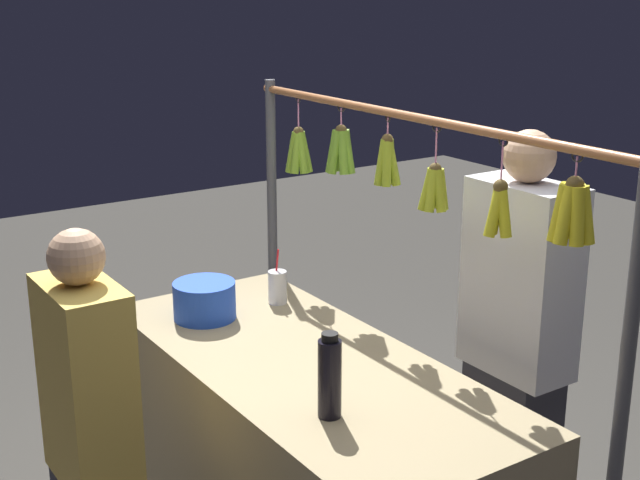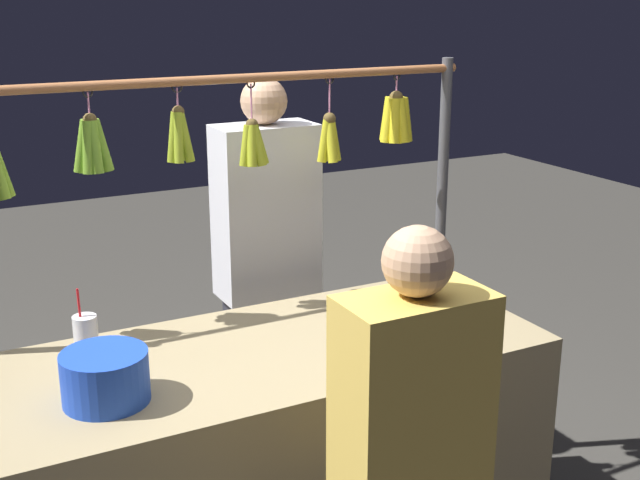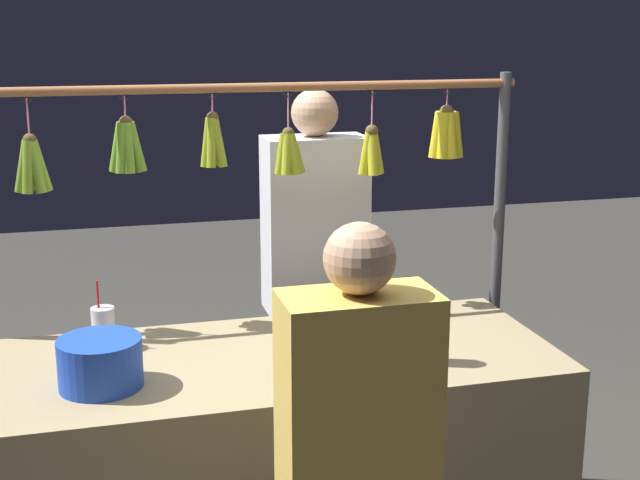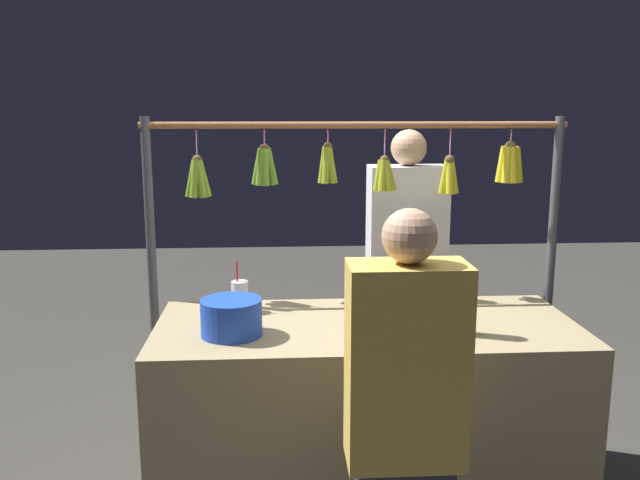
{
  "view_description": "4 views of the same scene",
  "coord_description": "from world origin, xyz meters",
  "px_view_note": "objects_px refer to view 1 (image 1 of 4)",
  "views": [
    {
      "loc": [
        -2.37,
        1.53,
        2.2
      ],
      "look_at": [
        -0.09,
        0.0,
        1.37
      ],
      "focal_mm": 49.21,
      "sensor_mm": 36.0,
      "label": 1
    },
    {
      "loc": [
        0.99,
        2.24,
        2.02
      ],
      "look_at": [
        -0.18,
        0.0,
        1.25
      ],
      "focal_mm": 46.21,
      "sensor_mm": 36.0,
      "label": 2
    },
    {
      "loc": [
        0.55,
        2.57,
        1.95
      ],
      "look_at": [
        -0.13,
        0.0,
        1.28
      ],
      "focal_mm": 48.91,
      "sensor_mm": 36.0,
      "label": 3
    },
    {
      "loc": [
        0.37,
        2.67,
        1.8
      ],
      "look_at": [
        0.2,
        0.0,
        1.27
      ],
      "focal_mm": 37.28,
      "sensor_mm": 36.0,
      "label": 4
    }
  ],
  "objects_px": {
    "blue_bucket": "(205,300)",
    "customer_person": "(94,470)",
    "drink_cup": "(277,287)",
    "vendor_person": "(515,361)",
    "water_bottle": "(330,377)"
  },
  "relations": [
    {
      "from": "drink_cup",
      "to": "customer_person",
      "type": "height_order",
      "value": "customer_person"
    },
    {
      "from": "water_bottle",
      "to": "vendor_person",
      "type": "xyz_separation_m",
      "value": [
        0.08,
        -0.88,
        -0.2
      ]
    },
    {
      "from": "water_bottle",
      "to": "customer_person",
      "type": "xyz_separation_m",
      "value": [
        0.36,
        0.63,
        -0.29
      ]
    },
    {
      "from": "water_bottle",
      "to": "vendor_person",
      "type": "relative_size",
      "value": 0.16
    },
    {
      "from": "water_bottle",
      "to": "vendor_person",
      "type": "bearing_deg",
      "value": -85.13
    },
    {
      "from": "blue_bucket",
      "to": "customer_person",
      "type": "xyz_separation_m",
      "value": [
        -0.58,
        0.67,
        -0.23
      ]
    },
    {
      "from": "blue_bucket",
      "to": "vendor_person",
      "type": "xyz_separation_m",
      "value": [
        -0.86,
        -0.83,
        -0.14
      ]
    },
    {
      "from": "drink_cup",
      "to": "vendor_person",
      "type": "xyz_separation_m",
      "value": [
        -0.85,
        -0.51,
        -0.14
      ]
    },
    {
      "from": "vendor_person",
      "to": "customer_person",
      "type": "height_order",
      "value": "vendor_person"
    },
    {
      "from": "drink_cup",
      "to": "vendor_person",
      "type": "height_order",
      "value": "vendor_person"
    },
    {
      "from": "customer_person",
      "to": "drink_cup",
      "type": "bearing_deg",
      "value": -60.74
    },
    {
      "from": "blue_bucket",
      "to": "drink_cup",
      "type": "bearing_deg",
      "value": -92.89
    },
    {
      "from": "vendor_person",
      "to": "customer_person",
      "type": "bearing_deg",
      "value": 79.17
    },
    {
      "from": "blue_bucket",
      "to": "customer_person",
      "type": "height_order",
      "value": "customer_person"
    },
    {
      "from": "drink_cup",
      "to": "vendor_person",
      "type": "bearing_deg",
      "value": -148.99
    }
  ]
}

